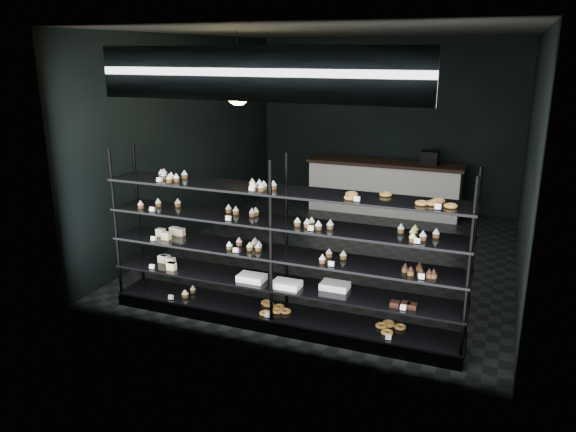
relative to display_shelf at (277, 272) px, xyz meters
The scene contains 5 objects.
room 2.64m from the display_shelf, 90.52° to the left, with size 5.01×6.01×3.20m.
display_shelf is the anchor object (origin of this frame).
signage 2.17m from the display_shelf, 92.68° to the right, with size 3.30×0.05×0.50m.
pendant_lamp 2.40m from the display_shelf, 130.97° to the left, with size 0.32×0.32×0.89m.
service_counter 4.95m from the display_shelf, 88.81° to the left, with size 2.89×0.65×1.23m.
Camera 1 is at (2.25, -7.71, 2.95)m, focal length 35.00 mm.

